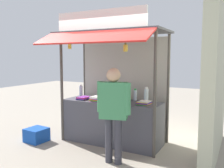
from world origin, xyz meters
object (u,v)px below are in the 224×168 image
object	(u,v)px
water_bottle_front_right	(135,95)
water_bottle_rear_center	(125,95)
magazine_stack_mid_right	(144,103)
magazine_stack_mid_left	(97,99)
magazine_stack_far_left	(83,98)
banana_bunch_rightmost	(70,46)
vendor_person	(113,107)
water_bottle_left	(146,96)
magazine_stack_right	(112,102)
water_bottle_front_left	(81,91)
plastic_crate	(37,135)
banana_bunch_inner_left	(125,48)

from	to	relation	value
water_bottle_front_right	water_bottle_rear_center	bearing A→B (deg)	-135.91
water_bottle_front_right	magazine_stack_mid_right	world-z (taller)	water_bottle_front_right
magazine_stack_mid_left	magazine_stack_far_left	world-z (taller)	magazine_stack_mid_left
water_bottle_front_right	banana_bunch_rightmost	distance (m)	1.67
magazine_stack_mid_left	vendor_person	bearing A→B (deg)	-43.10
water_bottle_rear_center	magazine_stack_mid_left	xyz separation A→B (m)	(-0.51, -0.29, -0.08)
water_bottle_left	vendor_person	world-z (taller)	vendor_person
magazine_stack_far_left	magazine_stack_right	xyz separation A→B (m)	(0.72, -0.06, -0.01)
water_bottle_rear_center	magazine_stack_right	world-z (taller)	water_bottle_rear_center
water_bottle_left	magazine_stack_far_left	bearing A→B (deg)	-169.66
water_bottle_front_left	plastic_crate	size ratio (longest dim) A/B	0.69
water_bottle_front_left	magazine_stack_far_left	world-z (taller)	water_bottle_front_left
magazine_stack_mid_left	banana_bunch_inner_left	xyz separation A→B (m)	(0.77, -0.27, 1.01)
water_bottle_rear_center	banana_bunch_inner_left	xyz separation A→B (m)	(0.26, -0.56, 0.93)
water_bottle_left	magazine_stack_mid_right	world-z (taller)	water_bottle_left
magazine_stack_mid_left	banana_bunch_rightmost	distance (m)	1.19
water_bottle_rear_center	magazine_stack_far_left	xyz separation A→B (m)	(-0.86, -0.24, -0.10)
water_bottle_front_left	magazine_stack_far_left	distance (m)	0.38
water_bottle_front_left	banana_bunch_rightmost	distance (m)	1.17
magazine_stack_mid_left	magazine_stack_far_left	distance (m)	0.36
magazine_stack_right	vendor_person	bearing A→B (deg)	-60.18
magazine_stack_right	vendor_person	size ratio (longest dim) A/B	0.15
water_bottle_rear_center	vendor_person	size ratio (longest dim) A/B	0.17
water_bottle_left	magazine_stack_mid_right	distance (m)	0.22
magazine_stack_right	magazine_stack_mid_right	bearing A→B (deg)	9.92
banana_bunch_rightmost	magazine_stack_right	bearing A→B (deg)	18.07
water_bottle_front_right	vendor_person	size ratio (longest dim) A/B	0.15
water_bottle_front_left	magazine_stack_right	bearing A→B (deg)	-18.91
water_bottle_left	vendor_person	xyz separation A→B (m)	(-0.21, -1.00, -0.06)
water_bottle_left	magazine_stack_mid_right	xyz separation A→B (m)	(0.03, -0.19, -0.11)
water_bottle_front_left	banana_bunch_inner_left	world-z (taller)	banana_bunch_inner_left
water_bottle_left	magazine_stack_right	size ratio (longest dim) A/B	1.31
water_bottle_rear_center	banana_bunch_inner_left	size ratio (longest dim) A/B	0.98
water_bottle_front_left	magazine_stack_mid_right	size ratio (longest dim) A/B	0.97
water_bottle_front_right	banana_bunch_inner_left	size ratio (longest dim) A/B	0.87
banana_bunch_inner_left	magazine_stack_mid_left	bearing A→B (deg)	160.45
magazine_stack_right	plastic_crate	distance (m)	1.79
water_bottle_front_left	vendor_person	size ratio (longest dim) A/B	0.17
water_bottle_rear_center	water_bottle_front_right	size ratio (longest dim) A/B	1.13
banana_bunch_rightmost	plastic_crate	distance (m)	2.02
magazine_stack_mid_right	vendor_person	size ratio (longest dim) A/B	0.18
water_bottle_rear_center	magazine_stack_right	size ratio (longest dim) A/B	1.17
water_bottle_rear_center	plastic_crate	size ratio (longest dim) A/B	0.69
magazine_stack_far_left	water_bottle_front_left	bearing A→B (deg)	132.81
banana_bunch_rightmost	vendor_person	world-z (taller)	banana_bunch_rightmost
water_bottle_front_right	magazine_stack_far_left	bearing A→B (deg)	-158.74
banana_bunch_rightmost	water_bottle_left	bearing A→B (deg)	21.78
water_bottle_front_right	vendor_person	distance (m)	1.16
water_bottle_front_left	plastic_crate	bearing A→B (deg)	-124.51
banana_bunch_rightmost	plastic_crate	size ratio (longest dim) A/B	0.53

